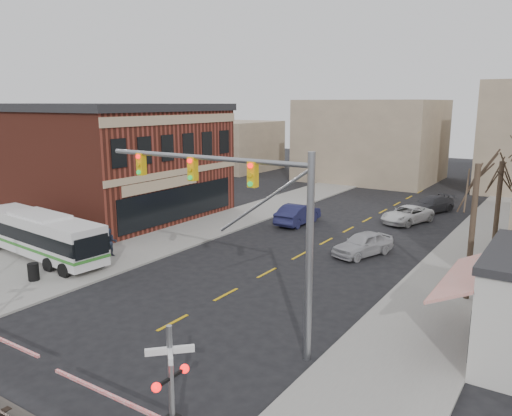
{
  "coord_description": "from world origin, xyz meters",
  "views": [
    {
      "loc": [
        14.53,
        -13.4,
        9.71
      ],
      "look_at": [
        -1.46,
        11.07,
        3.5
      ],
      "focal_mm": 35.0,
      "sensor_mm": 36.0,
      "label": 1
    }
  ],
  "objects": [
    {
      "name": "pedestrian_near",
      "position": [
        -9.21,
        3.64,
        1.11
      ],
      "size": [
        0.71,
        0.85,
        1.98
      ],
      "primitive_type": "imported",
      "rotation": [
        0.0,
        0.0,
        1.18
      ],
      "color": "#5E514B",
      "rests_on": "sidewalk_west"
    },
    {
      "name": "car_b",
      "position": [
        -4.2,
        21.51,
        0.83
      ],
      "size": [
        1.82,
        5.08,
        1.67
      ],
      "primitive_type": "imported",
      "rotation": [
        0.0,
        0.0,
        3.15
      ],
      "color": "#1A1B41",
      "rests_on": "ground"
    },
    {
      "name": "car_d",
      "position": [
        3.69,
        31.91,
        0.72
      ],
      "size": [
        3.78,
        5.36,
        1.44
      ],
      "primitive_type": "imported",
      "rotation": [
        0.0,
        0.0,
        -0.4
      ],
      "color": "#3A3A3F",
      "rests_on": "ground"
    },
    {
      "name": "ground",
      "position": [
        0.0,
        0.0,
        0.0
      ],
      "size": [
        160.0,
        160.0,
        0.0
      ],
      "primitive_type": "plane",
      "color": "black",
      "rests_on": "ground"
    },
    {
      "name": "pedestrian_far",
      "position": [
        -9.82,
        6.98,
        1.03
      ],
      "size": [
        1.1,
        1.12,
        1.82
      ],
      "primitive_type": "imported",
      "rotation": [
        0.0,
        0.0,
        0.83
      ],
      "color": "#303B55",
      "rests_on": "sidewalk_west"
    },
    {
      "name": "car_c",
      "position": [
        3.12,
        26.71,
        0.69
      ],
      "size": [
        3.67,
        5.45,
        1.39
      ],
      "primitive_type": "imported",
      "rotation": [
        0.0,
        0.0,
        -0.3
      ],
      "color": "silver",
      "rests_on": "ground"
    },
    {
      "name": "brick_building",
      "position": [
        -26.98,
        16.0,
        4.81
      ],
      "size": [
        30.4,
        15.4,
        9.6
      ],
      "color": "maroon",
      "rests_on": "ground"
    },
    {
      "name": "sidewalk_east",
      "position": [
        9.5,
        20.0,
        0.06
      ],
      "size": [
        5.0,
        60.0,
        0.12
      ],
      "primitive_type": "cube",
      "color": "gray",
      "rests_on": "ground"
    },
    {
      "name": "trash_bin",
      "position": [
        -9.95,
        1.71,
        0.6
      ],
      "size": [
        0.6,
        0.6,
        0.95
      ],
      "primitive_type": "cylinder",
      "color": "black",
      "rests_on": "sidewalk_west"
    },
    {
      "name": "tree_east_b",
      "position": [
        10.8,
        18.0,
        3.27
      ],
      "size": [
        0.28,
        0.28,
        6.3
      ],
      "color": "#382B21",
      "rests_on": "sidewalk_east"
    },
    {
      "name": "tree_east_a",
      "position": [
        10.5,
        12.0,
        3.5
      ],
      "size": [
        0.28,
        0.28,
        6.75
      ],
      "color": "#382B21",
      "rests_on": "sidewalk_east"
    },
    {
      "name": "traffic_signal_mast",
      "position": [
        3.76,
        2.43,
        5.75
      ],
      "size": [
        10.19,
        0.3,
        8.0
      ],
      "color": "gray",
      "rests_on": "ground"
    },
    {
      "name": "sidewalk_west",
      "position": [
        -9.5,
        20.0,
        0.06
      ],
      "size": [
        5.0,
        60.0,
        0.12
      ],
      "primitive_type": "cube",
      "color": "gray",
      "rests_on": "ground"
    },
    {
      "name": "transit_bus",
      "position": [
        -13.23,
        4.49,
        1.6
      ],
      "size": [
        11.05,
        3.36,
        2.8
      ],
      "color": "silver",
      "rests_on": "ground"
    },
    {
      "name": "rr_crossing_east",
      "position": [
        5.59,
        -4.53,
        1.97
      ],
      "size": [
        5.6,
        1.36,
        4.0
      ],
      "color": "gray",
      "rests_on": "ground"
    },
    {
      "name": "car_a",
      "position": [
        3.38,
        16.31,
        0.76
      ],
      "size": [
        3.22,
        4.83,
        1.53
      ],
      "primitive_type": "imported",
      "rotation": [
        0.0,
        0.0,
        -0.35
      ],
      "color": "#A9AAAE",
      "rests_on": "ground"
    }
  ]
}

